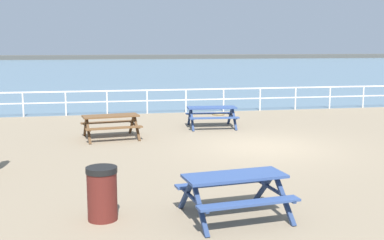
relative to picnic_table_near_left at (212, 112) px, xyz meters
The scene contains 9 objects.
ground_plane 3.72m from the picnic_table_near_left, 79.37° to the right, with size 30.00×24.00×0.20m, color gray.
sea_band 49.17m from the picnic_table_near_left, 89.21° to the left, with size 142.00×90.00×0.01m, color slate.
distant_shoreline 92.16m from the picnic_table_near_left, 89.58° to the left, with size 142.00×6.00×1.80m, color #4C4C47.
seaward_railing 4.22m from the picnic_table_near_left, 80.80° to the left, with size 23.07×0.07×1.08m.
picnic_table_near_left is the anchor object (origin of this frame).
picnic_table_mid_centre 9.38m from the picnic_table_near_left, 100.91° to the right, with size 1.97×1.73×0.80m.
picnic_table_far_left 4.00m from the picnic_table_near_left, 159.13° to the right, with size 2.00×1.76×0.80m.
litter_bin 9.80m from the picnic_table_near_left, 114.65° to the right, with size 0.55×0.55×0.95m.
rope_coil 3.36m from the picnic_table_near_left, 71.45° to the left, with size 0.55×0.55×0.11m, color tan.
Camera 1 is at (-4.76, -13.49, 3.03)m, focal length 44.68 mm.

